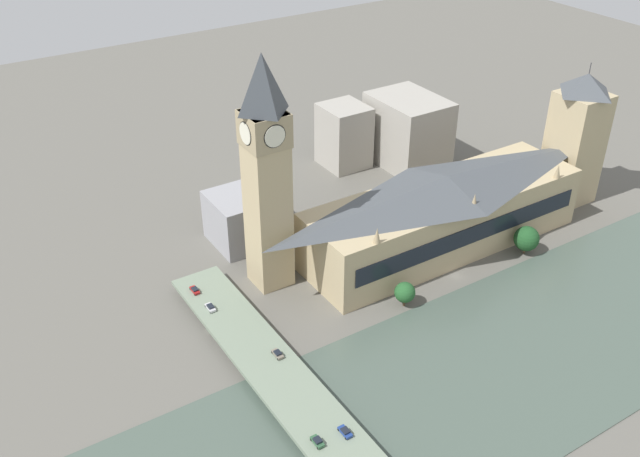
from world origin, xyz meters
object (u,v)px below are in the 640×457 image
car_southbound_tail (345,432)px  car_southbound_mid (195,290)px  clock_tower (266,169)px  car_southbound_extra (317,441)px  victoria_tower (576,139)px  car_northbound_tail (210,307)px  parliament_hall (444,212)px  road_bridge (331,439)px  car_northbound_lead (278,354)px

car_southbound_tail → car_southbound_mid: bearing=5.7°
clock_tower → car_southbound_extra: bearing=159.6°
victoria_tower → car_northbound_tail: 149.57m
car_northbound_tail → car_southbound_tail: (-61.22, -6.78, -0.00)m
car_northbound_tail → car_southbound_tail: size_ratio=1.06×
parliament_hall → car_southbound_mid: bearing=79.7°
road_bridge → car_southbound_extra: 4.18m
road_bridge → car_northbound_tail: (60.25, 3.43, 1.52)m
parliament_hall → clock_tower: (13.23, 60.33, 26.82)m
clock_tower → victoria_tower: size_ratio=1.39×
parliament_hall → car_northbound_lead: 82.40m
clock_tower → car_southbound_mid: clock_tower is taller
victoria_tower → car_southbound_mid: victoria_tower is taller
parliament_hall → car_southbound_mid: 87.48m
car_northbound_lead → car_northbound_tail: car_northbound_tail is taller
victoria_tower → car_southbound_tail: bearing=111.7°
car_northbound_lead → road_bridge: bearing=174.0°
victoria_tower → clock_tower: bearing=83.9°
clock_tower → parliament_hall: bearing=-102.4°
car_southbound_tail → car_southbound_extra: bearing=82.0°
road_bridge → car_northbound_lead: (31.78, -3.33, 1.53)m
victoria_tower → road_bridge: (-55.26, 144.68, -21.77)m
car_southbound_extra → clock_tower: bearing=-20.4°
car_southbound_mid → car_northbound_lead: bearing=-169.6°
car_northbound_lead → car_southbound_extra: (-31.73, 7.20, 0.04)m
clock_tower → car_northbound_tail: size_ratio=17.40×
car_northbound_lead → car_southbound_tail: 32.74m
victoria_tower → road_bridge: victoria_tower is taller
clock_tower → victoria_tower: bearing=-96.1°
parliament_hall → car_southbound_tail: bearing=125.6°
car_northbound_lead → car_southbound_mid: car_northbound_lead is taller
parliament_hall → car_northbound_tail: (5.05, 85.29, -8.62)m
victoria_tower → car_southbound_tail: size_ratio=13.24×
car_northbound_lead → car_northbound_tail: size_ratio=0.96×
road_bridge → car_northbound_lead: car_northbound_lead is taller
car_northbound_lead → car_southbound_extra: car_southbound_extra is taller
parliament_hall → victoria_tower: (0.06, -62.82, 11.63)m
car_northbound_tail → car_southbound_mid: (10.49, 0.36, -0.05)m
victoria_tower → car_northbound_lead: (-23.49, 141.35, -20.24)m
clock_tower → car_southbound_tail: (-69.41, 18.17, -35.44)m
parliament_hall → clock_tower: bearing=77.6°
clock_tower → car_northbound_tail: 44.11m
car_northbound_lead → victoria_tower: bearing=-80.6°
car_northbound_tail → car_southbound_extra: size_ratio=1.10×
car_northbound_lead → car_southbound_tail: bearing=-180.0°
parliament_hall → road_bridge: parliament_hall is taller
car_northbound_lead → car_southbound_tail: (-32.74, -0.02, -0.01)m
car_northbound_tail → parliament_hall: bearing=-93.4°
car_northbound_lead → car_southbound_extra: size_ratio=1.05×
parliament_hall → clock_tower: 67.34m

